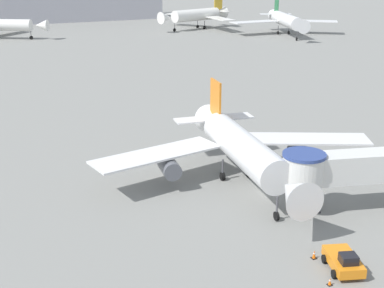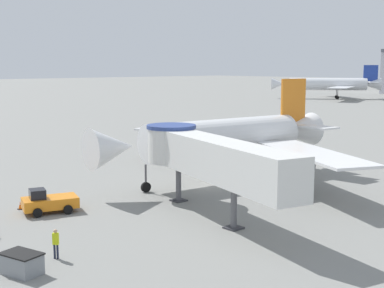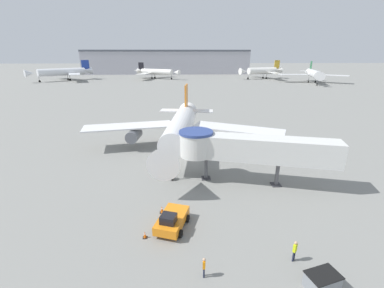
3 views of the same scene
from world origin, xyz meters
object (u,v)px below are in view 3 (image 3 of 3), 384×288
(main_airplane, at_px, (181,128))
(traffic_cone_near_nose, at_px, (162,210))
(background_jet_black_tail, at_px, (156,72))
(background_jet_green_tail, at_px, (314,74))
(traffic_cone_apron_front, at_px, (145,235))
(background_jet_blue_tail, at_px, (64,72))
(ground_crew_wing_walker, at_px, (295,250))
(background_jet_gold_tail, at_px, (263,71))
(jet_bridge, at_px, (245,148))
(pushback_tug_orange, at_px, (172,220))
(service_container_gray, at_px, (322,281))
(ground_crew_marshaller, at_px, (204,266))

(main_airplane, height_order, traffic_cone_near_nose, main_airplane)
(background_jet_black_tail, relative_size, background_jet_green_tail, 0.90)
(traffic_cone_apron_front, distance_m, background_jet_blue_tail, 151.77)
(traffic_cone_near_nose, xyz_separation_m, background_jet_blue_tail, (-64.64, 134.17, 4.56))
(main_airplane, xyz_separation_m, ground_crew_wing_walker, (8.38, -22.86, -3.07))
(background_jet_gold_tail, bearing_deg, background_jet_black_tail, -110.60)
(main_airplane, distance_m, background_jet_gold_tail, 134.46)
(jet_bridge, relative_size, ground_crew_wing_walker, 10.32)
(background_jet_gold_tail, xyz_separation_m, background_jet_black_tail, (-66.21, 3.05, -0.57))
(traffic_cone_apron_front, bearing_deg, background_jet_black_tail, 94.48)
(traffic_cone_apron_front, height_order, background_jet_blue_tail, background_jet_blue_tail)
(pushback_tug_orange, bearing_deg, background_jet_gold_tail, 87.60)
(service_container_gray, height_order, background_jet_black_tail, background_jet_black_tail)
(main_airplane, distance_m, traffic_cone_apron_front, 20.37)
(main_airplane, bearing_deg, traffic_cone_apron_front, -91.84)
(ground_crew_wing_walker, bearing_deg, ground_crew_marshaller, -30.95)
(ground_crew_marshaller, height_order, background_jet_blue_tail, background_jet_blue_tail)
(jet_bridge, relative_size, service_container_gray, 7.35)
(service_container_gray, xyz_separation_m, ground_crew_wing_walker, (-0.86, 2.45, 0.43))
(service_container_gray, distance_m, traffic_cone_near_nose, 14.52)
(jet_bridge, distance_m, ground_crew_marshaller, 15.53)
(main_airplane, height_order, ground_crew_wing_walker, main_airplane)
(pushback_tug_orange, distance_m, background_jet_gold_tail, 152.09)
(jet_bridge, relative_size, traffic_cone_near_nose, 25.17)
(main_airplane, relative_size, service_container_gray, 13.13)
(ground_crew_wing_walker, bearing_deg, traffic_cone_near_nose, -73.42)
(ground_crew_marshaller, height_order, ground_crew_wing_walker, ground_crew_wing_walker)
(ground_crew_wing_walker, bearing_deg, background_jet_blue_tail, -102.37)
(ground_crew_wing_walker, height_order, background_jet_green_tail, background_jet_green_tail)
(pushback_tug_orange, bearing_deg, main_airplane, 104.84)
(main_airplane, height_order, jet_bridge, main_airplane)
(ground_crew_marshaller, relative_size, background_jet_gold_tail, 0.05)
(service_container_gray, xyz_separation_m, ground_crew_marshaller, (-7.78, 1.30, 0.34))
(service_container_gray, distance_m, traffic_cone_apron_front, 13.64)
(service_container_gray, distance_m, background_jet_black_tail, 154.49)
(background_jet_black_tail, bearing_deg, pushback_tug_orange, -145.11)
(traffic_cone_apron_front, xyz_separation_m, ground_crew_wing_walker, (11.59, -3.11, 0.72))
(main_airplane, height_order, background_jet_gold_tail, background_jet_gold_tail)
(pushback_tug_orange, bearing_deg, background_jet_blue_tail, 133.46)
(traffic_cone_near_nose, relative_size, background_jet_green_tail, 0.02)
(ground_crew_marshaller, height_order, background_jet_gold_tail, background_jet_gold_tail)
(service_container_gray, distance_m, background_jet_green_tail, 138.14)
(pushback_tug_orange, distance_m, background_jet_blue_tail, 151.58)
(background_jet_black_tail, bearing_deg, service_container_gray, -141.58)
(background_jet_blue_tail, bearing_deg, background_jet_green_tail, 42.32)
(jet_bridge, height_order, background_jet_blue_tail, background_jet_blue_tail)
(background_jet_blue_tail, bearing_deg, traffic_cone_near_nose, -13.80)
(background_jet_gold_tail, bearing_deg, ground_crew_wing_walker, -34.29)
(traffic_cone_apron_front, bearing_deg, pushback_tug_orange, 28.98)
(pushback_tug_orange, relative_size, background_jet_gold_tail, 0.14)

